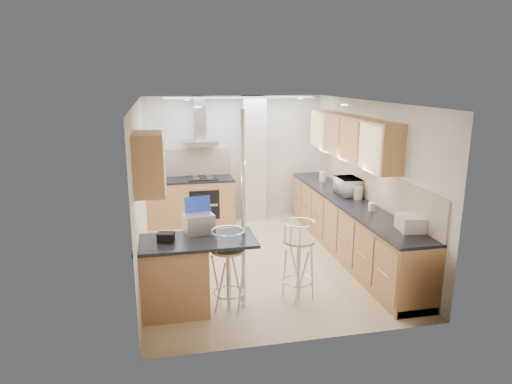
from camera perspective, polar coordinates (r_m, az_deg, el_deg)
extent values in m
plane|color=tan|center=(7.45, 0.48, -8.38)|extent=(4.80, 4.80, 0.00)
cube|color=silver|center=(9.38, -2.68, 4.29)|extent=(3.60, 0.04, 2.50)
cube|color=silver|center=(4.84, 6.66, -5.33)|extent=(3.60, 0.04, 2.50)
cube|color=silver|center=(6.92, -14.22, 0.28)|extent=(0.04, 4.80, 2.50)
cube|color=silver|center=(7.65, 13.78, 1.63)|extent=(0.04, 4.80, 2.50)
cube|color=white|center=(6.89, 0.52, 11.19)|extent=(3.60, 4.80, 0.02)
cube|color=#B87349|center=(7.83, 11.66, 6.71)|extent=(0.34, 3.00, 0.72)
cube|color=#B87349|center=(5.46, -13.29, 3.46)|extent=(0.34, 0.62, 0.72)
cube|color=beige|center=(7.66, 13.65, 1.11)|extent=(0.03, 4.40, 0.56)
cube|color=beige|center=(9.27, -8.47, 3.60)|extent=(1.70, 0.03, 0.56)
cube|color=silver|center=(9.25, -0.33, 4.16)|extent=(0.45, 0.40, 2.50)
cube|color=#A8AAAD|center=(8.99, -6.87, 6.16)|extent=(0.62, 0.48, 0.08)
cube|color=#A8AAAD|center=(9.08, -7.04, 9.03)|extent=(0.22, 0.20, 0.88)
cylinder|color=silver|center=(5.59, -1.60, -2.55)|extent=(0.05, 0.05, 2.50)
cube|color=black|center=(8.88, -6.44, -1.65)|extent=(0.58, 0.02, 0.58)
cube|color=black|center=(9.06, -6.72, 1.76)|extent=(0.58, 0.50, 0.02)
cube|color=tan|center=(8.66, -2.11, 11.70)|extent=(2.80, 0.35, 0.02)
cube|color=#B87349|center=(7.74, 11.42, -4.32)|extent=(0.60, 4.40, 0.88)
cube|color=black|center=(7.61, 11.59, -1.03)|extent=(0.63, 4.40, 0.04)
cube|color=#B87349|center=(9.16, -8.18, -1.28)|extent=(1.70, 0.60, 0.88)
cube|color=black|center=(9.05, -8.29, 1.53)|extent=(1.70, 0.63, 0.04)
cube|color=#B87349|center=(5.81, -7.43, -10.47)|extent=(1.35, 0.62, 0.90)
cube|color=black|center=(5.63, -7.58, -6.11)|extent=(1.47, 0.72, 0.04)
imported|color=white|center=(7.86, 11.49, 0.70)|extent=(0.36, 0.53, 0.29)
cube|color=#A0A3A8|center=(5.81, -7.15, -3.93)|extent=(0.40, 0.33, 0.25)
cube|color=black|center=(5.61, -11.19, -5.54)|extent=(0.22, 0.18, 0.11)
cylinder|color=silver|center=(8.79, 8.33, 1.95)|extent=(0.15, 0.15, 0.20)
cylinder|color=silver|center=(8.29, 10.91, 0.92)|extent=(0.15, 0.15, 0.15)
cylinder|color=#AFA48C|center=(7.62, 12.66, -0.08)|extent=(0.14, 0.14, 0.21)
cylinder|color=white|center=(7.01, 14.25, -1.79)|extent=(0.13, 0.13, 0.13)
cube|color=silver|center=(6.27, 18.72, -3.67)|extent=(0.35, 0.41, 0.20)
cylinder|color=#A8AAAD|center=(8.90, -12.70, 1.93)|extent=(0.16, 0.16, 0.21)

